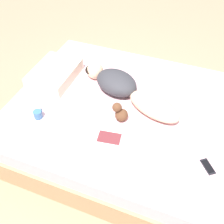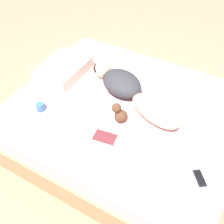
% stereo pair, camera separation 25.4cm
% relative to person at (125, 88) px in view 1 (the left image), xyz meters
% --- Properties ---
extents(ground_plane, '(12.00, 12.00, 0.00)m').
position_rel_person_xyz_m(ground_plane, '(-0.16, -0.03, -0.58)').
color(ground_plane, '#9E8466').
extents(bed, '(1.95, 2.30, 0.49)m').
position_rel_person_xyz_m(bed, '(-0.16, -0.03, -0.34)').
color(bed, tan).
rests_on(bed, ground_plane).
extents(person, '(0.66, 1.22, 0.21)m').
position_rel_person_xyz_m(person, '(0.00, 0.00, 0.00)').
color(person, '#DBB28E').
rests_on(person, bed).
extents(open_magazine, '(0.46, 0.36, 0.01)m').
position_rel_person_xyz_m(open_magazine, '(-0.70, -0.07, -0.09)').
color(open_magazine, white).
rests_on(open_magazine, bed).
extents(coffee_mug, '(0.12, 0.08, 0.08)m').
position_rel_person_xyz_m(coffee_mug, '(-0.61, 0.68, -0.05)').
color(coffee_mug, teal).
rests_on(coffee_mug, bed).
extents(cell_phone, '(0.16, 0.14, 0.01)m').
position_rel_person_xyz_m(cell_phone, '(-0.60, -0.93, -0.09)').
color(cell_phone, black).
rests_on(cell_phone, bed).
extents(plush_toy, '(0.14, 0.15, 0.19)m').
position_rel_person_xyz_m(plush_toy, '(-0.34, -0.07, -0.01)').
color(plush_toy, brown).
rests_on(plush_toy, bed).
extents(pillow, '(0.59, 0.43, 0.14)m').
position_rel_person_xyz_m(pillow, '(-0.02, 0.83, -0.03)').
color(pillow, beige).
rests_on(pillow, bed).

